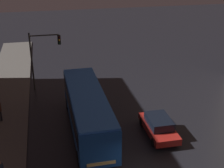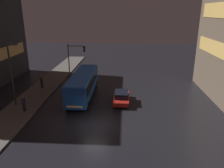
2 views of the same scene
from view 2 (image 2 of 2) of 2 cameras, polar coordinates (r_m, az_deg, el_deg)
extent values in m
plane|color=black|center=(22.08, -4.67, -11.01)|extent=(120.00, 120.00, 0.00)
cube|color=#56514C|center=(33.16, -17.85, -1.41)|extent=(4.00, 48.00, 0.15)
cube|color=#194793|center=(28.84, -7.55, -0.01)|extent=(2.56, 10.66, 2.46)
cube|color=black|center=(28.69, -7.59, 0.90)|extent=(2.62, 9.81, 1.10)
cube|color=blue|center=(28.46, -7.66, 2.49)|extent=(2.51, 10.45, 0.16)
cube|color=#F4CC72|center=(24.27, -9.75, -5.88)|extent=(1.78, 0.10, 0.20)
cylinder|color=black|center=(25.50, -6.43, -5.59)|extent=(0.25, 1.00, 1.00)
cylinder|color=black|center=(25.98, -11.54, -5.40)|extent=(0.25, 1.00, 1.00)
cylinder|color=black|center=(32.74, -4.21, -0.01)|extent=(0.25, 1.00, 1.00)
cylinder|color=black|center=(33.12, -8.22, 0.07)|extent=(0.25, 1.00, 1.00)
cube|color=maroon|center=(27.21, 2.47, -3.78)|extent=(1.92, 4.30, 0.50)
cube|color=black|center=(27.00, 2.48, -2.67)|extent=(1.62, 2.37, 0.63)
cylinder|color=black|center=(25.97, 4.26, -5.49)|extent=(0.21, 0.64, 0.64)
cylinder|color=black|center=(26.01, 0.47, -5.40)|extent=(0.21, 0.64, 0.64)
cylinder|color=black|center=(28.63, 4.26, -3.16)|extent=(0.21, 0.64, 0.64)
cylinder|color=black|center=(28.66, 0.83, -3.08)|extent=(0.21, 0.64, 0.64)
cylinder|color=black|center=(33.61, -17.96, -0.23)|extent=(0.14, 0.14, 0.89)
cylinder|color=black|center=(33.55, -17.67, -0.23)|extent=(0.14, 0.14, 0.89)
cylinder|color=#422319|center=(33.34, -17.95, 1.09)|extent=(0.56, 0.56, 0.74)
sphere|color=#8C664C|center=(33.21, -18.03, 1.88)|extent=(0.22, 0.22, 0.22)
cylinder|color=black|center=(26.54, -22.09, -5.76)|extent=(0.14, 0.14, 0.84)
cylinder|color=black|center=(26.46, -21.74, -5.78)|extent=(0.14, 0.14, 0.84)
cylinder|color=#1E283D|center=(26.21, -22.12, -4.23)|extent=(0.43, 0.43, 0.70)
sphere|color=#8C664C|center=(26.05, -22.24, -3.30)|extent=(0.22, 0.22, 0.22)
cylinder|color=#2D2D2D|center=(37.64, -11.20, 5.86)|extent=(0.16, 0.16, 5.72)
cylinder|color=#2D2D2D|center=(36.86, -9.39, 9.76)|extent=(2.71, 0.12, 0.12)
cube|color=black|center=(36.67, -7.26, 9.02)|extent=(0.30, 0.24, 0.90)
sphere|color=#390706|center=(36.49, -7.31, 9.41)|extent=(0.18, 0.18, 0.18)
sphere|color=gold|center=(36.53, -7.30, 8.98)|extent=(0.18, 0.18, 0.18)
sphere|color=black|center=(36.58, -7.28, 8.55)|extent=(0.18, 0.18, 0.18)
cylinder|color=#2D2D2D|center=(27.61, -24.73, 2.11)|extent=(0.18, 0.18, 7.45)
cube|color=#383838|center=(26.64, -24.60, 9.50)|extent=(1.10, 0.36, 0.24)
sphere|color=#F4CC72|center=(26.48, -23.79, 9.23)|extent=(0.32, 0.32, 0.32)
camera|label=1|loc=(10.53, -52.31, 22.60)|focal=50.00mm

